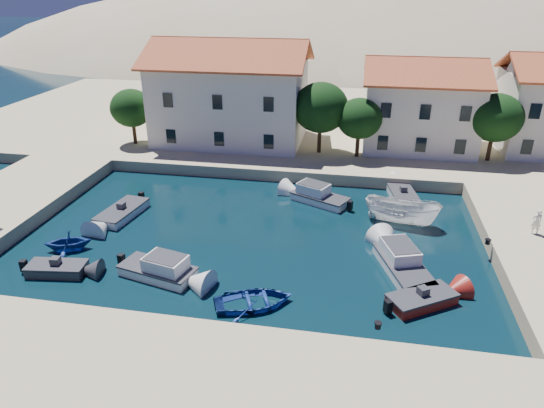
{
  "coord_description": "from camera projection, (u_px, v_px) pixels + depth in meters",
  "views": [
    {
      "loc": [
        6.4,
        -17.63,
        15.56
      ],
      "look_at": [
        1.15,
        11.24,
        2.0
      ],
      "focal_mm": 32.0,
      "sensor_mm": 36.0,
      "label": 1
    }
  ],
  "objects": [
    {
      "name": "ground",
      "position": [
        207.0,
        336.0,
        23.31
      ],
      "size": [
        400.0,
        400.0,
        0.0
      ],
      "primitive_type": "plane",
      "color": "black",
      "rests_on": "ground"
    },
    {
      "name": "quay_north",
      "position": [
        320.0,
        122.0,
        56.71
      ],
      "size": [
        80.0,
        36.0,
        1.0
      ],
      "primitive_type": "cube",
      "color": "tan",
      "rests_on": "ground"
    },
    {
      "name": "hills",
      "position": [
        407.0,
        129.0,
        140.18
      ],
      "size": [
        254.0,
        176.0,
        99.0
      ],
      "color": "tan",
      "rests_on": "ground"
    },
    {
      "name": "building_left",
      "position": [
        230.0,
        90.0,
        46.8
      ],
      "size": [
        14.7,
        9.45,
        9.7
      ],
      "color": "silver",
      "rests_on": "quay_north"
    },
    {
      "name": "building_mid",
      "position": [
        421.0,
        103.0,
        45.07
      ],
      "size": [
        10.5,
        8.4,
        8.3
      ],
      "color": "silver",
      "rests_on": "quay_north"
    },
    {
      "name": "trees",
      "position": [
        337.0,
        112.0,
        43.28
      ],
      "size": [
        37.3,
        5.3,
        6.45
      ],
      "color": "#382314",
      "rests_on": "quay_north"
    },
    {
      "name": "bollards",
      "position": [
        278.0,
        278.0,
        25.83
      ],
      "size": [
        29.36,
        9.56,
        0.3
      ],
      "color": "black",
      "rests_on": "ground"
    },
    {
      "name": "motorboat_grey_sw",
      "position": [
        57.0,
        269.0,
        28.19
      ],
      "size": [
        3.5,
        1.89,
        1.25
      ],
      "rotation": [
        0.0,
        0.0,
        0.13
      ],
      "color": "#333439",
      "rests_on": "ground"
    },
    {
      "name": "cabin_cruiser_south",
      "position": [
        158.0,
        269.0,
        27.87
      ],
      "size": [
        4.78,
        2.91,
        1.6
      ],
      "rotation": [
        0.0,
        0.0,
        -0.24
      ],
      "color": "white",
      "rests_on": "ground"
    },
    {
      "name": "rowboat_south",
      "position": [
        254.0,
        305.0,
        25.53
      ],
      "size": [
        4.98,
        4.35,
        0.86
      ],
      "primitive_type": "imported",
      "rotation": [
        0.0,
        0.0,
        1.97
      ],
      "color": "navy",
      "rests_on": "ground"
    },
    {
      "name": "motorboat_red_se",
      "position": [
        422.0,
        299.0,
        25.5
      ],
      "size": [
        3.95,
        3.35,
        1.25
      ],
      "rotation": [
        0.0,
        0.0,
        0.57
      ],
      "color": "maroon",
      "rests_on": "ground"
    },
    {
      "name": "cabin_cruiser_east",
      "position": [
        403.0,
        264.0,
        28.3
      ],
      "size": [
        3.53,
        5.39,
        1.6
      ],
      "rotation": [
        0.0,
        0.0,
        1.9
      ],
      "color": "white",
      "rests_on": "ground"
    },
    {
      "name": "boat_east",
      "position": [
        400.0,
        223.0,
        34.18
      ],
      "size": [
        5.56,
        3.14,
        2.02
      ],
      "primitive_type": "imported",
      "rotation": [
        0.0,
        0.0,
        1.34
      ],
      "color": "white",
      "rests_on": "ground"
    },
    {
      "name": "motorboat_white_ne",
      "position": [
        403.0,
        195.0,
        37.86
      ],
      "size": [
        2.47,
        4.14,
        1.25
      ],
      "rotation": [
        0.0,
        0.0,
        1.75
      ],
      "color": "white",
      "rests_on": "ground"
    },
    {
      "name": "rowboat_west",
      "position": [
        69.0,
        250.0,
        30.81
      ],
      "size": [
        3.52,
        3.3,
        1.49
      ],
      "primitive_type": "imported",
      "rotation": [
        0.0,
        0.0,
        -1.2
      ],
      "color": "navy",
      "rests_on": "ground"
    },
    {
      "name": "motorboat_white_west",
      "position": [
        122.0,
        212.0,
        35.09
      ],
      "size": [
        2.55,
        4.66,
        1.25
      ],
      "rotation": [
        0.0,
        0.0,
        -1.71
      ],
      "color": "white",
      "rests_on": "ground"
    },
    {
      "name": "cabin_cruiser_north",
      "position": [
        320.0,
        197.0,
        37.16
      ],
      "size": [
        4.77,
        3.62,
        1.6
      ],
      "rotation": [
        0.0,
        0.0,
        2.68
      ],
      "color": "white",
      "rests_on": "ground"
    },
    {
      "name": "pedestrian",
      "position": [
        537.0,
        222.0,
        30.34
      ],
      "size": [
        0.64,
        0.45,
        1.66
      ],
      "primitive_type": "imported",
      "rotation": [
        0.0,
        0.0,
        3.23
      ],
      "color": "white",
      "rests_on": "quay_east"
    }
  ]
}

